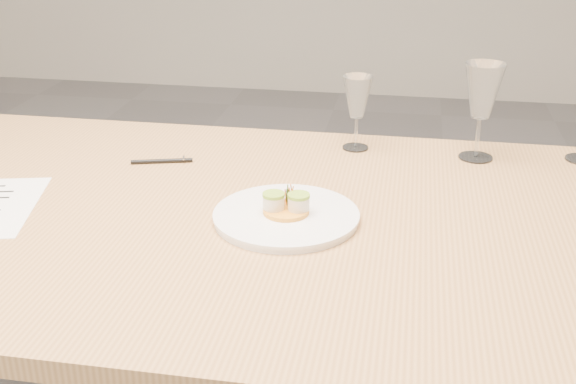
% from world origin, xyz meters
% --- Properties ---
extents(dining_table, '(2.40, 1.00, 0.75)m').
position_xyz_m(dining_table, '(0.00, 0.00, 0.68)').
color(dining_table, tan).
rests_on(dining_table, ground).
extents(dinner_plate, '(0.28, 0.28, 0.07)m').
position_xyz_m(dinner_plate, '(0.26, -0.02, 0.76)').
color(dinner_plate, white).
rests_on(dinner_plate, dining_table).
extents(ballpoint_pen, '(0.14, 0.05, 0.01)m').
position_xyz_m(ballpoint_pen, '(-0.07, 0.22, 0.76)').
color(ballpoint_pen, black).
rests_on(ballpoint_pen, dining_table).
extents(wine_glass_0, '(0.07, 0.07, 0.18)m').
position_xyz_m(wine_glass_0, '(0.35, 0.40, 0.87)').
color(wine_glass_0, white).
rests_on(wine_glass_0, dining_table).
extents(wine_glass_1, '(0.09, 0.09, 0.22)m').
position_xyz_m(wine_glass_1, '(0.63, 0.38, 0.91)').
color(wine_glass_1, white).
rests_on(wine_glass_1, dining_table).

